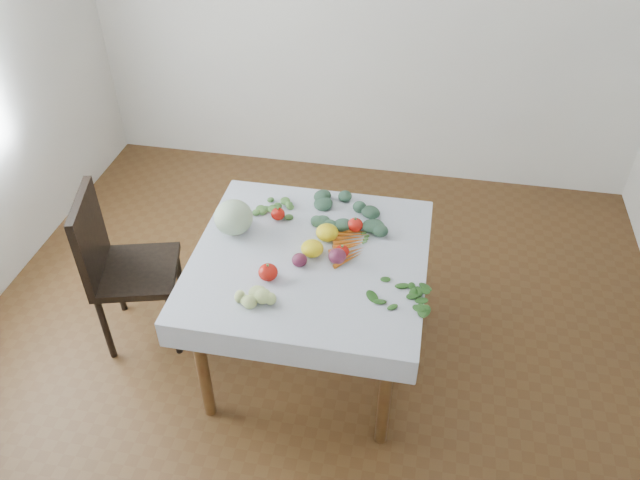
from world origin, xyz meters
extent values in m
plane|color=#55371B|center=(0.00, 0.00, 0.00)|extent=(4.00, 4.00, 0.00)
cube|color=brown|center=(0.00, 0.00, 0.73)|extent=(1.00, 1.00, 0.04)
cylinder|color=brown|center=(-0.44, -0.44, 0.35)|extent=(0.06, 0.06, 0.71)
cylinder|color=brown|center=(0.44, -0.44, 0.35)|extent=(0.06, 0.06, 0.71)
cylinder|color=brown|center=(-0.44, 0.44, 0.35)|extent=(0.06, 0.06, 0.71)
cylinder|color=brown|center=(0.44, 0.44, 0.35)|extent=(0.06, 0.06, 0.71)
cube|color=silver|center=(0.00, 0.00, 0.75)|extent=(1.12, 1.12, 0.01)
cube|color=black|center=(-0.97, 0.04, 0.46)|extent=(0.52, 0.52, 0.04)
cube|color=black|center=(-1.15, -0.01, 0.71)|extent=(0.15, 0.42, 0.47)
cylinder|color=black|center=(-1.09, -0.19, 0.22)|extent=(0.04, 0.04, 0.44)
cylinder|color=black|center=(-0.74, -0.09, 0.22)|extent=(0.04, 0.04, 0.44)
cylinder|color=black|center=(-1.19, 0.17, 0.22)|extent=(0.04, 0.04, 0.44)
cylinder|color=black|center=(-0.84, 0.26, 0.22)|extent=(0.04, 0.04, 0.44)
ellipsoid|color=#B0C1A2|center=(-0.41, 0.12, 0.84)|extent=(0.21, 0.21, 0.17)
ellipsoid|color=#BA140C|center=(-0.22, 0.26, 0.79)|extent=(0.09, 0.09, 0.06)
ellipsoid|color=#BA140C|center=(0.19, 0.24, 0.79)|extent=(0.10, 0.10, 0.07)
ellipsoid|color=#BA140C|center=(-0.15, -0.19, 0.80)|extent=(0.10, 0.10, 0.08)
ellipsoid|color=#BA140C|center=(0.15, 0.03, 0.79)|extent=(0.07, 0.07, 0.06)
ellipsoid|color=yellow|center=(0.06, 0.15, 0.80)|extent=(0.15, 0.15, 0.08)
ellipsoid|color=yellow|center=(0.01, 0.01, 0.79)|extent=(0.12, 0.12, 0.08)
ellipsoid|color=#52172F|center=(0.14, -0.02, 0.79)|extent=(0.11, 0.11, 0.07)
ellipsoid|color=#52172F|center=(-0.03, -0.07, 0.79)|extent=(0.10, 0.10, 0.06)
ellipsoid|color=#CEDE80|center=(-0.17, -0.33, 0.78)|extent=(0.06, 0.06, 0.05)
ellipsoid|color=#CEDE80|center=(-0.20, -0.33, 0.78)|extent=(0.06, 0.06, 0.05)
ellipsoid|color=#CEDE80|center=(-0.17, -0.36, 0.78)|extent=(0.06, 0.06, 0.05)
ellipsoid|color=#CEDE80|center=(-0.17, -0.30, 0.78)|extent=(0.06, 0.06, 0.05)
ellipsoid|color=#CEDE80|center=(-0.23, -0.35, 0.78)|extent=(0.06, 0.06, 0.05)
ellipsoid|color=#CEDE80|center=(-0.12, -0.35, 0.78)|extent=(0.06, 0.06, 0.05)
ellipsoid|color=#CEDE80|center=(-0.22, -0.28, 0.78)|extent=(0.06, 0.06, 0.05)
cone|color=#CA5D16|center=(0.18, 0.21, 0.77)|extent=(0.17, 0.05, 0.03)
cone|color=#CA5D16|center=(0.18, 0.18, 0.77)|extent=(0.17, 0.06, 0.03)
cone|color=#CA5D16|center=(0.18, 0.16, 0.77)|extent=(0.17, 0.07, 0.03)
cone|color=#CA5D16|center=(0.18, 0.13, 0.77)|extent=(0.17, 0.09, 0.03)
cone|color=#CA5D16|center=(0.18, 0.10, 0.77)|extent=(0.16, 0.10, 0.03)
cone|color=#CA5D16|center=(0.18, 0.08, 0.77)|extent=(0.16, 0.11, 0.03)
cone|color=#CA5D16|center=(0.18, 0.05, 0.77)|extent=(0.15, 0.12, 0.03)
cone|color=#CA5D16|center=(0.18, 0.02, 0.77)|extent=(0.14, 0.13, 0.03)
cone|color=#CA5D16|center=(0.18, -0.01, 0.77)|extent=(0.13, 0.14, 0.03)
ellipsoid|color=#32523C|center=(0.17, 0.36, 0.78)|extent=(0.08, 0.08, 0.05)
ellipsoid|color=#32523C|center=(0.11, 0.38, 0.78)|extent=(0.08, 0.08, 0.05)
ellipsoid|color=#32523C|center=(0.16, 0.31, 0.78)|extent=(0.08, 0.08, 0.05)
ellipsoid|color=#32523C|center=(0.17, 0.41, 0.78)|extent=(0.08, 0.08, 0.05)
ellipsoid|color=#32523C|center=(0.06, 0.33, 0.78)|extent=(0.08, 0.08, 0.05)
ellipsoid|color=#32523C|center=(0.23, 0.33, 0.78)|extent=(0.08, 0.08, 0.05)
ellipsoid|color=#32523C|center=(0.10, 0.44, 0.78)|extent=(0.08, 0.08, 0.05)
ellipsoid|color=#32523C|center=(0.10, 0.26, 0.78)|extent=(0.08, 0.08, 0.05)
ellipsoid|color=#32523C|center=(0.26, 0.41, 0.78)|extent=(0.08, 0.08, 0.05)
ellipsoid|color=#32523C|center=(-0.01, 0.39, 0.78)|extent=(0.08, 0.08, 0.05)
ellipsoid|color=#32523C|center=(0.24, 0.25, 0.78)|extent=(0.08, 0.08, 0.05)
ellipsoid|color=#32523C|center=(0.17, 0.50, 0.78)|extent=(0.08, 0.08, 0.05)
ellipsoid|color=#28591C|center=(0.47, -0.19, 0.76)|extent=(0.06, 0.04, 0.01)
ellipsoid|color=#28591C|center=(0.43, -0.18, 0.76)|extent=(0.06, 0.04, 0.01)
ellipsoid|color=#28591C|center=(0.46, -0.22, 0.76)|extent=(0.06, 0.04, 0.01)
ellipsoid|color=#28591C|center=(0.47, -0.17, 0.76)|extent=(0.06, 0.04, 0.01)
ellipsoid|color=#28591C|center=(0.41, -0.21, 0.76)|extent=(0.06, 0.04, 0.01)
ellipsoid|color=#28591C|center=(0.50, -0.21, 0.76)|extent=(0.06, 0.04, 0.01)
ellipsoid|color=#28591C|center=(0.42, -0.15, 0.76)|extent=(0.06, 0.04, 0.01)
ellipsoid|color=#28591C|center=(0.43, -0.25, 0.76)|extent=(0.06, 0.04, 0.01)
ellipsoid|color=#28591C|center=(0.51, -0.16, 0.76)|extent=(0.06, 0.04, 0.01)
ellipsoid|color=#28591C|center=(0.37, -0.18, 0.76)|extent=(0.06, 0.04, 0.01)
ellipsoid|color=#28591C|center=(0.50, -0.25, 0.76)|extent=(0.06, 0.04, 0.01)
ellipsoid|color=#28591C|center=(0.46, -0.12, 0.76)|extent=(0.06, 0.04, 0.01)
ellipsoid|color=#28591C|center=(0.37, -0.25, 0.76)|extent=(0.06, 0.04, 0.01)
ellipsoid|color=#28591C|center=(0.56, -0.20, 0.76)|extent=(0.06, 0.04, 0.01)
ellipsoid|color=#28591C|center=(0.37, -0.13, 0.76)|extent=(0.06, 0.04, 0.01)
ellipsoid|color=#28591C|center=(0.46, -0.30, 0.76)|extent=(0.06, 0.04, 0.01)
ellipsoid|color=#52843C|center=(-0.25, 0.34, 0.77)|extent=(0.05, 0.05, 0.02)
ellipsoid|color=#52843C|center=(-0.28, 0.35, 0.77)|extent=(0.05, 0.05, 0.02)
ellipsoid|color=#52843C|center=(-0.25, 0.31, 0.77)|extent=(0.05, 0.05, 0.02)
ellipsoid|color=#52843C|center=(-0.25, 0.36, 0.77)|extent=(0.05, 0.05, 0.02)
ellipsoid|color=#52843C|center=(-0.30, 0.32, 0.77)|extent=(0.05, 0.05, 0.02)
ellipsoid|color=#52843C|center=(-0.22, 0.32, 0.77)|extent=(0.05, 0.05, 0.02)
ellipsoid|color=#52843C|center=(-0.29, 0.38, 0.77)|extent=(0.05, 0.05, 0.02)
ellipsoid|color=#52843C|center=(-0.28, 0.29, 0.77)|extent=(0.05, 0.05, 0.02)
ellipsoid|color=#52843C|center=(-0.20, 0.37, 0.77)|extent=(0.05, 0.05, 0.02)
ellipsoid|color=#52843C|center=(-0.34, 0.35, 0.77)|extent=(0.05, 0.05, 0.02)
ellipsoid|color=#52843C|center=(-0.21, 0.28, 0.77)|extent=(0.05, 0.05, 0.02)
ellipsoid|color=#52843C|center=(-0.25, 0.41, 0.77)|extent=(0.05, 0.05, 0.02)
ellipsoid|color=#52843C|center=(-0.34, 0.28, 0.77)|extent=(0.05, 0.05, 0.02)
camera|label=1|loc=(0.48, -2.23, 2.72)|focal=35.00mm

